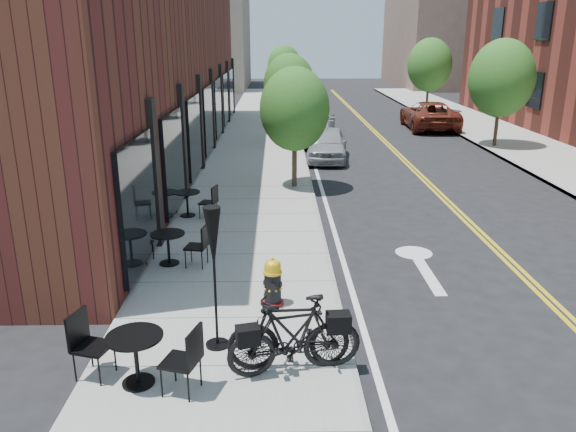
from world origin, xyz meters
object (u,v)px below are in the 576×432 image
object	(u,v)px
bicycle_left	(294,333)
parked_car_b	(319,130)
fire_hydrant	(273,282)
bistro_set_b	(168,244)
parked_car_a	(327,144)
bistro_set_c	(187,200)
patio_umbrella	(213,248)
bicycle_right	(290,338)
parked_car_c	(308,105)
bistro_set_a	(136,352)
parked_car_far	(429,115)

from	to	relation	value
bicycle_left	parked_car_b	world-z (taller)	parked_car_b
fire_hydrant	bistro_set_b	bearing A→B (deg)	160.08
parked_car_b	parked_car_a	bearing A→B (deg)	-82.72
bicycle_left	bistro_set_c	distance (m)	7.89
parked_car_a	bistro_set_b	bearing A→B (deg)	-104.80
parked_car_a	fire_hydrant	bearing A→B (deg)	-92.65
bicycle_left	patio_umbrella	bearing A→B (deg)	-121.87
parked_car_a	parked_car_b	bearing A→B (deg)	97.73
bicycle_right	parked_car_c	world-z (taller)	parked_car_c
bicycle_right	bistro_set_a	xyz separation A→B (m)	(-2.14, -0.25, -0.05)
bistro_set_b	parked_car_a	world-z (taller)	parked_car_a
bistro_set_b	patio_umbrella	size ratio (longest dim) A/B	0.75
bicycle_left	bistro_set_a	world-z (taller)	bicycle_left
bicycle_left	patio_umbrella	size ratio (longest dim) A/B	0.85
fire_hydrant	parked_car_b	xyz separation A→B (m)	(2.05, 16.58, 0.11)
parked_car_a	bistro_set_c	bearing A→B (deg)	-113.37
bistro_set_a	parked_car_far	distance (m)	25.59
patio_umbrella	parked_car_far	size ratio (longest dim) A/B	0.43
bicycle_right	bistro_set_a	size ratio (longest dim) A/B	0.98
fire_hydrant	parked_car_c	xyz separation A→B (m)	(2.05, 26.26, 0.17)
patio_umbrella	bistro_set_a	bearing A→B (deg)	-135.33
parked_car_c	patio_umbrella	bearing A→B (deg)	-101.05
bicycle_left	parked_car_a	xyz separation A→B (m)	(1.80, 15.19, -0.05)
bicycle_right	parked_car_c	size ratio (longest dim) A/B	0.37
bicycle_right	parked_car_b	size ratio (longest dim) A/B	0.46
bistro_set_c	parked_car_far	xyz separation A→B (m)	(10.66, 15.71, 0.18)
bistro_set_c	bicycle_right	bearing A→B (deg)	-54.75
parked_car_c	bicycle_right	bearing A→B (deg)	-98.64
bicycle_left	bistro_set_c	xyz separation A→B (m)	(-2.67, 7.42, -0.14)
parked_car_c	parked_car_a	bearing A→B (deg)	-94.72
bistro_set_b	parked_car_c	world-z (taller)	parked_car_c
bistro_set_b	parked_car_far	world-z (taller)	parked_car_far
parked_car_far	bistro_set_b	bearing A→B (deg)	63.20
bistro_set_c	parked_car_far	distance (m)	18.99
bicycle_right	parked_car_far	world-z (taller)	parked_car_far
bistro_set_a	patio_umbrella	distance (m)	1.83
bistro_set_c	parked_car_c	xyz separation A→B (m)	(4.40, 20.92, 0.15)
bicycle_right	parked_car_b	distance (m)	18.84
bistro_set_b	bistro_set_c	world-z (taller)	bistro_set_b
bistro_set_a	bicycle_left	bearing A→B (deg)	25.88
parked_car_a	parked_car_far	distance (m)	10.07
parked_car_b	parked_car_far	xyz separation A→B (m)	(6.26, 4.47, 0.08)
bicycle_left	parked_car_far	size ratio (longest dim) A/B	0.36
parked_car_a	bicycle_right	bearing A→B (deg)	-90.41
fire_hydrant	bicycle_right	distance (m)	2.19
bicycle_left	parked_car_c	distance (m)	28.39
bistro_set_b	parked_car_c	bearing A→B (deg)	91.23
bistro_set_c	parked_car_c	bearing A→B (deg)	94.26
fire_hydrant	parked_car_far	world-z (taller)	parked_car_far
bistro_set_b	parked_car_a	size ratio (longest dim) A/B	0.45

